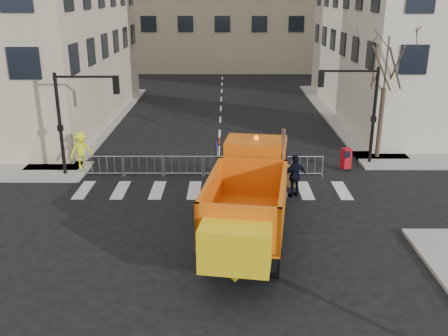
{
  "coord_description": "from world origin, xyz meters",
  "views": [
    {
      "loc": [
        0.45,
        -17.09,
        9.01
      ],
      "look_at": [
        0.36,
        2.5,
        2.19
      ],
      "focal_mm": 40.0,
      "sensor_mm": 36.0,
      "label": 1
    }
  ],
  "objects_px": {
    "cop_a": "(269,181)",
    "newspaper_box": "(346,158)",
    "cop_b": "(273,173)",
    "cop_c": "(295,176)",
    "worker": "(81,150)",
    "plow_truck": "(250,196)"
  },
  "relations": [
    {
      "from": "cop_a",
      "to": "plow_truck",
      "type": "bearing_deg",
      "value": 64.63
    },
    {
      "from": "cop_b",
      "to": "newspaper_box",
      "type": "bearing_deg",
      "value": -136.39
    },
    {
      "from": "worker",
      "to": "newspaper_box",
      "type": "relative_size",
      "value": 1.83
    },
    {
      "from": "cop_b",
      "to": "cop_a",
      "type": "bearing_deg",
      "value": 81.11
    },
    {
      "from": "cop_a",
      "to": "cop_c",
      "type": "relative_size",
      "value": 0.81
    },
    {
      "from": "cop_a",
      "to": "newspaper_box",
      "type": "xyz_separation_m",
      "value": [
        4.47,
        3.8,
        -0.13
      ]
    },
    {
      "from": "newspaper_box",
      "to": "worker",
      "type": "bearing_deg",
      "value": 157.68
    },
    {
      "from": "cop_c",
      "to": "worker",
      "type": "height_order",
      "value": "worker"
    },
    {
      "from": "plow_truck",
      "to": "cop_a",
      "type": "height_order",
      "value": "plow_truck"
    },
    {
      "from": "cop_a",
      "to": "newspaper_box",
      "type": "relative_size",
      "value": 1.51
    },
    {
      "from": "plow_truck",
      "to": "newspaper_box",
      "type": "distance_m",
      "value": 9.84
    },
    {
      "from": "cop_c",
      "to": "newspaper_box",
      "type": "xyz_separation_m",
      "value": [
        3.23,
        3.65,
        -0.32
      ]
    },
    {
      "from": "worker",
      "to": "plow_truck",
      "type": "bearing_deg",
      "value": -82.04
    },
    {
      "from": "cop_b",
      "to": "worker",
      "type": "bearing_deg",
      "value": -7.58
    },
    {
      "from": "cop_a",
      "to": "cop_b",
      "type": "distance_m",
      "value": 0.89
    },
    {
      "from": "cop_a",
      "to": "newspaper_box",
      "type": "distance_m",
      "value": 5.87
    },
    {
      "from": "worker",
      "to": "cop_b",
      "type": "bearing_deg",
      "value": -55.46
    },
    {
      "from": "cop_a",
      "to": "cop_b",
      "type": "height_order",
      "value": "cop_b"
    },
    {
      "from": "cop_b",
      "to": "cop_c",
      "type": "height_order",
      "value": "cop_c"
    },
    {
      "from": "cop_c",
      "to": "worker",
      "type": "xyz_separation_m",
      "value": [
        -10.97,
        3.58,
        0.13
      ]
    },
    {
      "from": "cop_c",
      "to": "cop_b",
      "type": "bearing_deg",
      "value": -62.36
    },
    {
      "from": "cop_b",
      "to": "newspaper_box",
      "type": "relative_size",
      "value": 1.66
    }
  ]
}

